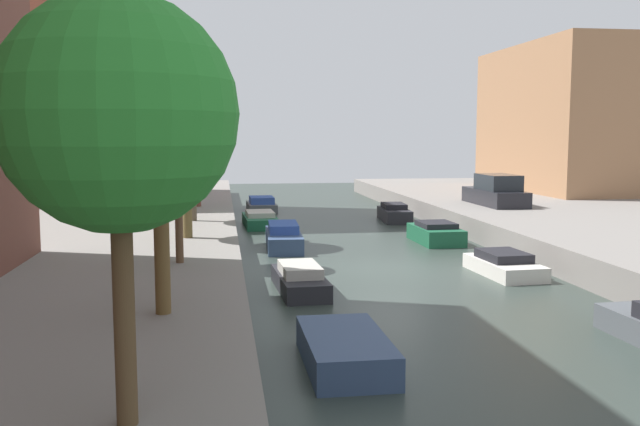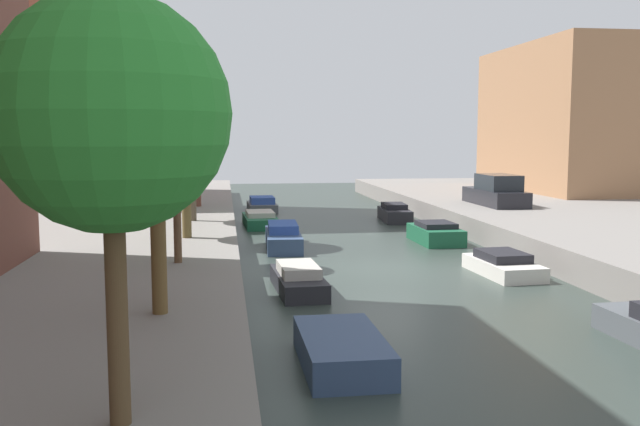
# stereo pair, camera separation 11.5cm
# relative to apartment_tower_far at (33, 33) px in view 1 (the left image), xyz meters

# --- Properties ---
(ground_plane) EXTENTS (84.00, 84.00, 0.00)m
(ground_plane) POSITION_rel_apartment_tower_far_xyz_m (16.00, -19.44, -10.26)
(ground_plane) COLOR #2D3833
(apartment_tower_far) EXTENTS (10.00, 10.20, 18.52)m
(apartment_tower_far) POSITION_rel_apartment_tower_far_xyz_m (0.00, 0.00, 0.00)
(apartment_tower_far) COLOR brown
(apartment_tower_far) RESTS_ON quay_left
(low_block_right) EXTENTS (10.00, 13.72, 9.15)m
(low_block_right) POSITION_rel_apartment_tower_far_xyz_m (34.00, 0.06, -4.69)
(low_block_right) COLOR #9E704C
(low_block_right) RESTS_ON quay_right
(street_tree_0) EXTENTS (2.82, 2.82, 5.19)m
(street_tree_0) POSITION_rel_apartment_tower_far_xyz_m (9.29, -33.61, -5.51)
(street_tree_0) COLOR brown
(street_tree_0) RESTS_ON quay_left
(street_tree_1) EXTENTS (2.16, 2.16, 4.40)m
(street_tree_1) POSITION_rel_apartment_tower_far_xyz_m (9.29, -28.26, -5.98)
(street_tree_1) COLOR brown
(street_tree_1) RESTS_ON quay_left
(street_tree_2) EXTENTS (1.98, 1.98, 3.91)m
(street_tree_2) POSITION_rel_apartment_tower_far_xyz_m (9.29, -22.72, -6.36)
(street_tree_2) COLOR brown
(street_tree_2) RESTS_ON quay_left
(street_tree_3) EXTENTS (2.48, 2.48, 4.62)m
(street_tree_3) POSITION_rel_apartment_tower_far_xyz_m (9.29, -17.99, -5.91)
(street_tree_3) COLOR brown
(street_tree_3) RESTS_ON quay_left
(street_tree_4) EXTENTS (3.19, 3.19, 5.79)m
(street_tree_4) POSITION_rel_apartment_tower_far_xyz_m (9.29, -13.20, -5.09)
(street_tree_4) COLOR #4E4332
(street_tree_4) RESTS_ON quay_left
(street_tree_5) EXTENTS (2.82, 2.82, 5.23)m
(street_tree_5) POSITION_rel_apartment_tower_far_xyz_m (9.29, -7.37, -5.47)
(street_tree_5) COLOR brown
(street_tree_5) RESTS_ON quay_left
(parked_car) EXTENTS (1.82, 4.76, 1.56)m
(parked_car) POSITION_rel_apartment_tower_far_xyz_m (24.17, -8.78, -8.62)
(parked_car) COLOR black
(parked_car) RESTS_ON quay_right
(moored_boat_left_1) EXTENTS (1.59, 3.17, 0.63)m
(moored_boat_left_1) POSITION_rel_apartment_tower_far_xyz_m (12.82, -29.01, -9.94)
(moored_boat_left_1) COLOR #33476B
(moored_boat_left_1) RESTS_ON ground_plane
(moored_boat_left_2) EXTENTS (1.42, 3.54, 0.81)m
(moored_boat_left_2) POSITION_rel_apartment_tower_far_xyz_m (12.67, -22.38, -9.92)
(moored_boat_left_2) COLOR #232328
(moored_boat_left_2) RESTS_ON ground_plane
(moored_boat_left_3) EXTENTS (1.50, 4.18, 1.00)m
(moored_boat_left_3) POSITION_rel_apartment_tower_far_xyz_m (12.90, -14.57, -9.83)
(moored_boat_left_3) COLOR #33476B
(moored_boat_left_3) RESTS_ON ground_plane
(moored_boat_left_4) EXTENTS (1.68, 3.90, 0.76)m
(moored_boat_left_4) POSITION_rel_apartment_tower_far_xyz_m (12.33, -7.78, -9.93)
(moored_boat_left_4) COLOR #195638
(moored_boat_left_4) RESTS_ON ground_plane
(moored_boat_left_5) EXTENTS (1.71, 3.53, 0.88)m
(moored_boat_left_5) POSITION_rel_apartment_tower_far_xyz_m (12.80, -0.81, -9.90)
(moored_boat_left_5) COLOR #4C5156
(moored_boat_left_5) RESTS_ON ground_plane
(moored_boat_right_2) EXTENTS (1.71, 3.29, 0.76)m
(moored_boat_right_2) POSITION_rel_apartment_tower_far_xyz_m (19.52, -20.91, -9.94)
(moored_boat_right_2) COLOR beige
(moored_boat_right_2) RESTS_ON ground_plane
(moored_boat_right_3) EXTENTS (1.69, 3.18, 0.89)m
(moored_boat_right_3) POSITION_rel_apartment_tower_far_xyz_m (19.37, -14.09, -9.87)
(moored_boat_right_3) COLOR #195638
(moored_boat_right_3) RESTS_ON ground_plane
(moored_boat_right_4) EXTENTS (1.52, 3.39, 0.93)m
(moored_boat_right_4) POSITION_rel_apartment_tower_far_xyz_m (19.46, -6.66, -9.85)
(moored_boat_right_4) COLOR #232328
(moored_boat_right_4) RESTS_ON ground_plane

